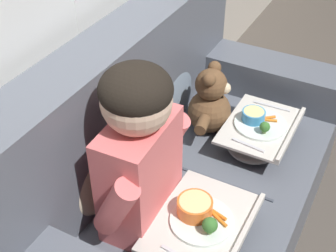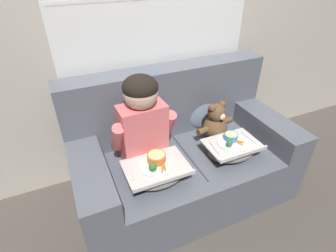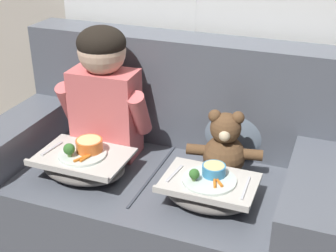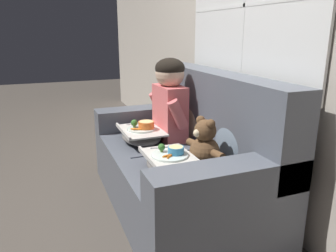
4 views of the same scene
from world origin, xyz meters
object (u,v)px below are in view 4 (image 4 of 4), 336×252
throw_pillow_behind_teddy (231,137)px  teddy_bear (204,146)px  throw_pillow_behind_child (192,116)px  child_figure (170,96)px  couch (185,161)px  lap_tray_child (141,135)px  lap_tray_teddy (170,162)px

throw_pillow_behind_teddy → teddy_bear: size_ratio=1.02×
throw_pillow_behind_teddy → throw_pillow_behind_child: bearing=180.0°
throw_pillow_behind_child → child_figure: child_figure is taller
couch → child_figure: 0.53m
child_figure → lap_tray_child: 0.38m
lap_tray_child → throw_pillow_behind_child: bearing=90.1°
couch → lap_tray_child: (-0.30, -0.24, 0.14)m
throw_pillow_behind_teddy → child_figure: (-0.60, -0.19, 0.18)m
teddy_bear → lap_tray_teddy: size_ratio=0.89×
lap_tray_child → lap_tray_teddy: size_ratio=1.06×
couch → teddy_bear: couch is taller
couch → lap_tray_teddy: (0.30, -0.24, 0.14)m
couch → throw_pillow_behind_teddy: couch is taller
throw_pillow_behind_child → throw_pillow_behind_teddy: bearing=0.0°
throw_pillow_behind_teddy → teddy_bear: bearing=-89.8°
couch → throw_pillow_behind_child: couch is taller
child_figure → lap_tray_child: bearing=-89.9°
throw_pillow_behind_teddy → lap_tray_teddy: throw_pillow_behind_teddy is taller
throw_pillow_behind_child → child_figure: (0.00, -0.19, 0.18)m
lap_tray_teddy → teddy_bear: bearing=89.8°
throw_pillow_behind_child → lap_tray_teddy: 0.75m
throw_pillow_behind_teddy → lap_tray_teddy: (-0.00, -0.43, -0.11)m
throw_pillow_behind_teddy → child_figure: size_ratio=0.55×
throw_pillow_behind_teddy → lap_tray_child: (-0.60, -0.43, -0.11)m
throw_pillow_behind_teddy → lap_tray_child: bearing=-144.4°
throw_pillow_behind_teddy → lap_tray_teddy: 0.45m
throw_pillow_behind_child → lap_tray_teddy: bearing=-35.6°
couch → throw_pillow_behind_teddy: size_ratio=4.58×
throw_pillow_behind_child → throw_pillow_behind_teddy: size_ratio=1.06×
throw_pillow_behind_child → lap_tray_child: (0.00, -0.43, -0.11)m
couch → teddy_bear: (0.30, -0.01, 0.22)m
child_figure → lap_tray_teddy: 0.71m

